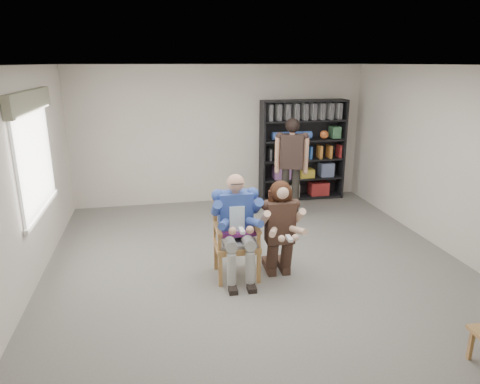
{
  "coord_description": "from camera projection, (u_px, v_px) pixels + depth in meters",
  "views": [
    {
      "loc": [
        -1.38,
        -5.14,
        2.83
      ],
      "look_at": [
        -0.2,
        0.6,
        1.05
      ],
      "focal_mm": 32.0,
      "sensor_mm": 36.0,
      "label": 1
    }
  ],
  "objects": [
    {
      "name": "room_shell",
      "position": [
        265.0,
        178.0,
        5.5
      ],
      "size": [
        6.0,
        7.0,
        2.8
      ],
      "primitive_type": null,
      "color": "silver",
      "rests_on": "ground"
    },
    {
      "name": "floor",
      "position": [
        263.0,
        276.0,
        5.91
      ],
      "size": [
        6.0,
        7.0,
        0.01
      ],
      "primitive_type": "cube",
      "color": "slate",
      "rests_on": "ground"
    },
    {
      "name": "window_left",
      "position": [
        36.0,
        155.0,
        5.8
      ],
      "size": [
        0.16,
        2.0,
        1.75
      ],
      "primitive_type": null,
      "color": "silver",
      "rests_on": "room_shell"
    },
    {
      "name": "armchair",
      "position": [
        236.0,
        238.0,
        5.76
      ],
      "size": [
        0.66,
        0.64,
        1.12
      ],
      "primitive_type": null,
      "rotation": [
        0.0,
        0.0,
        -0.03
      ],
      "color": "olive",
      "rests_on": "floor"
    },
    {
      "name": "seated_man",
      "position": [
        236.0,
        227.0,
        5.71
      ],
      "size": [
        0.65,
        0.89,
        1.45
      ],
      "primitive_type": null,
      "rotation": [
        0.0,
        0.0,
        -0.03
      ],
      "color": "#224A8B",
      "rests_on": "floor"
    },
    {
      "name": "kneeling_woman",
      "position": [
        281.0,
        231.0,
        5.73
      ],
      "size": [
        0.58,
        0.91,
        1.33
      ],
      "primitive_type": null,
      "rotation": [
        0.0,
        0.0,
        -0.03
      ],
      "color": "#36211D",
      "rests_on": "floor"
    },
    {
      "name": "bookshelf",
      "position": [
        303.0,
        151.0,
        9.01
      ],
      "size": [
        1.8,
        0.38,
        2.1
      ],
      "primitive_type": null,
      "color": "black",
      "rests_on": "floor"
    },
    {
      "name": "standing_man",
      "position": [
        291.0,
        170.0,
        7.85
      ],
      "size": [
        0.65,
        0.49,
        1.87
      ],
      "primitive_type": null,
      "rotation": [
        0.0,
        0.0,
        -0.33
      ],
      "color": "black",
      "rests_on": "floor"
    }
  ]
}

